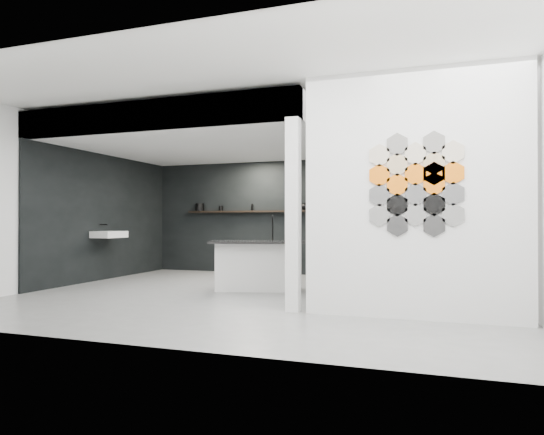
{
  "coord_description": "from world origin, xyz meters",
  "views": [
    {
      "loc": [
        2.49,
        -6.64,
        1.09
      ],
      "look_at": [
        0.1,
        0.3,
        1.15
      ],
      "focal_mm": 32.0,
      "sensor_mm": 36.0,
      "label": 1
    }
  ],
  "objects_px": {
    "stockpot": "(200,207)",
    "utensil_cup": "(221,208)",
    "bottle_dark": "(252,207)",
    "kitchen_island": "(258,265)",
    "kettle": "(305,206)",
    "wall_basin": "(109,234)",
    "glass_bowl": "(316,208)",
    "glass_vase": "(316,207)",
    "partition_panel": "(413,194)"
  },
  "relations": [
    {
      "from": "stockpot",
      "to": "utensil_cup",
      "type": "bearing_deg",
      "value": 0.0
    },
    {
      "from": "bottle_dark",
      "to": "kitchen_island",
      "type": "bearing_deg",
      "value": -66.46
    },
    {
      "from": "stockpot",
      "to": "kettle",
      "type": "distance_m",
      "value": 2.39
    },
    {
      "from": "wall_basin",
      "to": "stockpot",
      "type": "height_order",
      "value": "stockpot"
    },
    {
      "from": "glass_bowl",
      "to": "glass_vase",
      "type": "xyz_separation_m",
      "value": [
        0.0,
        0.0,
        0.02
      ]
    },
    {
      "from": "kitchen_island",
      "to": "stockpot",
      "type": "relative_size",
      "value": 8.06
    },
    {
      "from": "partition_panel",
      "to": "glass_bowl",
      "type": "height_order",
      "value": "partition_panel"
    },
    {
      "from": "partition_panel",
      "to": "wall_basin",
      "type": "xyz_separation_m",
      "value": [
        -5.46,
        1.8,
        -0.55
      ]
    },
    {
      "from": "kettle",
      "to": "bottle_dark",
      "type": "bearing_deg",
      "value": -163.13
    },
    {
      "from": "kitchen_island",
      "to": "glass_vase",
      "type": "bearing_deg",
      "value": 65.15
    },
    {
      "from": "kettle",
      "to": "utensil_cup",
      "type": "height_order",
      "value": "kettle"
    },
    {
      "from": "partition_panel",
      "to": "stockpot",
      "type": "height_order",
      "value": "partition_panel"
    },
    {
      "from": "kettle",
      "to": "bottle_dark",
      "type": "relative_size",
      "value": 1.27
    },
    {
      "from": "glass_vase",
      "to": "bottle_dark",
      "type": "bearing_deg",
      "value": 180.0
    },
    {
      "from": "stockpot",
      "to": "utensil_cup",
      "type": "distance_m",
      "value": 0.51
    },
    {
      "from": "partition_panel",
      "to": "utensil_cup",
      "type": "xyz_separation_m",
      "value": [
        -4.18,
        3.87,
        -0.03
      ]
    },
    {
      "from": "glass_bowl",
      "to": "utensil_cup",
      "type": "relative_size",
      "value": 1.23
    },
    {
      "from": "partition_panel",
      "to": "bottle_dark",
      "type": "bearing_deg",
      "value": 131.77
    },
    {
      "from": "wall_basin",
      "to": "glass_vase",
      "type": "relative_size",
      "value": 4.64
    },
    {
      "from": "wall_basin",
      "to": "kettle",
      "type": "distance_m",
      "value": 3.82
    },
    {
      "from": "glass_vase",
      "to": "bottle_dark",
      "type": "height_order",
      "value": "bottle_dark"
    },
    {
      "from": "kettle",
      "to": "glass_bowl",
      "type": "distance_m",
      "value": 0.22
    },
    {
      "from": "glass_vase",
      "to": "utensil_cup",
      "type": "distance_m",
      "value": 2.1
    },
    {
      "from": "partition_panel",
      "to": "kettle",
      "type": "xyz_separation_m",
      "value": [
        -2.3,
        3.87,
        -0.01
      ]
    },
    {
      "from": "partition_panel",
      "to": "kettle",
      "type": "bearing_deg",
      "value": 120.7
    },
    {
      "from": "wall_basin",
      "to": "kitchen_island",
      "type": "xyz_separation_m",
      "value": [
        3.03,
        -0.27,
        -0.45
      ]
    },
    {
      "from": "partition_panel",
      "to": "bottle_dark",
      "type": "relative_size",
      "value": 20.39
    },
    {
      "from": "kettle",
      "to": "bottle_dark",
      "type": "height_order",
      "value": "kettle"
    },
    {
      "from": "stockpot",
      "to": "bottle_dark",
      "type": "bearing_deg",
      "value": 0.0
    },
    {
      "from": "glass_vase",
      "to": "utensil_cup",
      "type": "bearing_deg",
      "value": 180.0
    },
    {
      "from": "wall_basin",
      "to": "stockpot",
      "type": "bearing_deg",
      "value": 69.31
    },
    {
      "from": "stockpot",
      "to": "wall_basin",
      "type": "bearing_deg",
      "value": -110.69
    },
    {
      "from": "glass_vase",
      "to": "glass_bowl",
      "type": "bearing_deg",
      "value": 0.0
    },
    {
      "from": "partition_panel",
      "to": "wall_basin",
      "type": "distance_m",
      "value": 5.78
    },
    {
      "from": "partition_panel",
      "to": "glass_bowl",
      "type": "distance_m",
      "value": 4.39
    },
    {
      "from": "glass_bowl",
      "to": "bottle_dark",
      "type": "height_order",
      "value": "bottle_dark"
    },
    {
      "from": "kitchen_island",
      "to": "utensil_cup",
      "type": "height_order",
      "value": "utensil_cup"
    },
    {
      "from": "wall_basin",
      "to": "utensil_cup",
      "type": "xyz_separation_m",
      "value": [
        1.29,
        2.07,
        0.52
      ]
    },
    {
      "from": "utensil_cup",
      "to": "wall_basin",
      "type": "bearing_deg",
      "value": -121.99
    },
    {
      "from": "wall_basin",
      "to": "utensil_cup",
      "type": "relative_size",
      "value": 5.74
    },
    {
      "from": "wall_basin",
      "to": "kettle",
      "type": "xyz_separation_m",
      "value": [
        3.17,
        2.07,
        0.54
      ]
    },
    {
      "from": "kettle",
      "to": "glass_vase",
      "type": "height_order",
      "value": "kettle"
    },
    {
      "from": "stockpot",
      "to": "utensil_cup",
      "type": "relative_size",
      "value": 1.91
    },
    {
      "from": "wall_basin",
      "to": "kitchen_island",
      "type": "relative_size",
      "value": 0.37
    },
    {
      "from": "bottle_dark",
      "to": "utensil_cup",
      "type": "relative_size",
      "value": 1.31
    },
    {
      "from": "wall_basin",
      "to": "bottle_dark",
      "type": "distance_m",
      "value": 2.93
    },
    {
      "from": "wall_basin",
      "to": "glass_bowl",
      "type": "distance_m",
      "value": 4.0
    },
    {
      "from": "wall_basin",
      "to": "kitchen_island",
      "type": "height_order",
      "value": "kitchen_island"
    },
    {
      "from": "glass_vase",
      "to": "bottle_dark",
      "type": "distance_m",
      "value": 1.38
    },
    {
      "from": "stockpot",
      "to": "glass_bowl",
      "type": "bearing_deg",
      "value": 0.0
    }
  ]
}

